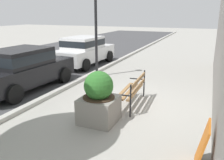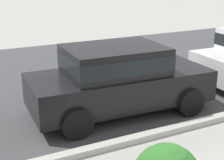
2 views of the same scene
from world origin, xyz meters
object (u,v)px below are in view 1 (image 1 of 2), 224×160
(park_bench, at_px, (133,89))
(lamp_post, at_px, (96,19))
(parked_car_white, at_px, (84,50))
(leaning_signboard, at_px, (202,146))
(concrete_planter, at_px, (99,99))
(parked_car_black, at_px, (23,68))

(park_bench, xyz_separation_m, lamp_post, (2.75, 2.62, 2.01))
(parked_car_white, xyz_separation_m, leaning_signboard, (-7.20, -6.47, -0.39))
(parked_car_white, height_order, leaning_signboard, parked_car_white)
(concrete_planter, distance_m, leaning_signboard, 2.82)
(park_bench, height_order, parked_car_white, parked_car_white)
(parked_car_black, bearing_deg, parked_car_white, 0.00)
(leaning_signboard, bearing_deg, park_bench, 40.42)
(park_bench, relative_size, parked_car_white, 0.44)
(concrete_planter, bearing_deg, parked_car_white, 32.05)
(concrete_planter, relative_size, parked_car_black, 0.33)
(leaning_signboard, bearing_deg, parked_car_black, 68.96)
(park_bench, xyz_separation_m, parked_car_white, (4.69, 4.33, 0.30))
(parked_car_black, bearing_deg, lamp_post, -31.73)
(concrete_planter, bearing_deg, park_bench, -17.85)
(park_bench, bearing_deg, parked_car_black, 90.32)
(concrete_planter, distance_m, parked_car_black, 4.12)
(concrete_planter, height_order, lamp_post, lamp_post)
(parked_car_black, distance_m, leaning_signboard, 6.95)
(lamp_post, bearing_deg, parked_car_black, 148.27)
(park_bench, bearing_deg, lamp_post, 43.58)
(leaning_signboard, bearing_deg, concrete_planter, 68.25)
(concrete_planter, xyz_separation_m, parked_car_black, (1.45, 3.86, 0.21))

